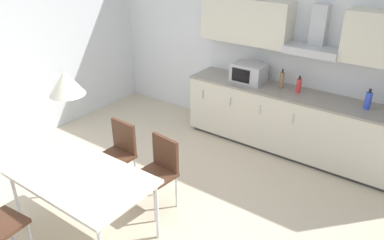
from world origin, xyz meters
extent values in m
cube|color=beige|center=(0.00, 0.00, -0.01)|extent=(8.03, 7.60, 0.02)
cube|color=silver|center=(0.00, 2.58, 1.38)|extent=(6.43, 0.10, 2.76)
cube|color=silver|center=(-2.73, 0.00, 1.38)|extent=(0.10, 6.08, 2.76)
cube|color=#333333|center=(0.85, 2.22, 0.03)|extent=(3.28, 0.57, 0.05)
cube|color=beige|center=(0.85, 2.22, 0.47)|extent=(3.41, 0.61, 0.84)
cube|color=gray|center=(0.85, 2.22, 0.90)|extent=(3.43, 0.63, 0.03)
cube|color=silver|center=(-0.61, 1.91, 0.68)|extent=(0.01, 0.01, 0.14)
cube|color=silver|center=(-0.12, 1.91, 0.68)|extent=(0.01, 0.01, 0.14)
cube|color=silver|center=(0.36, 1.91, 0.68)|extent=(0.01, 0.01, 0.14)
cube|color=silver|center=(0.85, 1.91, 0.68)|extent=(0.01, 0.01, 0.14)
cube|color=silver|center=(0.85, 2.52, 1.16)|extent=(3.41, 0.02, 0.48)
cube|color=beige|center=(-0.18, 2.36, 1.78)|extent=(1.35, 0.34, 0.63)
cube|color=#B7BABF|center=(0.85, 2.34, 1.52)|extent=(0.72, 0.40, 0.10)
cube|color=#B7BABF|center=(0.85, 2.45, 1.81)|extent=(0.20, 0.16, 0.58)
cube|color=#ADADB2|center=(-0.01, 2.22, 1.06)|extent=(0.48, 0.34, 0.28)
cube|color=black|center=(-0.05, 2.05, 1.06)|extent=(0.29, 0.01, 0.20)
cylinder|color=red|center=(0.75, 2.26, 1.02)|extent=(0.07, 0.07, 0.20)
cylinder|color=black|center=(0.75, 2.26, 1.14)|extent=(0.03, 0.03, 0.04)
cylinder|color=blue|center=(1.66, 2.24, 1.03)|extent=(0.08, 0.08, 0.22)
cylinder|color=black|center=(1.66, 2.24, 1.16)|extent=(0.03, 0.03, 0.05)
cylinder|color=brown|center=(0.49, 2.27, 1.04)|extent=(0.06, 0.06, 0.23)
cylinder|color=black|center=(0.49, 2.27, 1.18)|extent=(0.03, 0.03, 0.05)
cube|color=silver|center=(-0.33, -0.67, 0.71)|extent=(1.44, 0.86, 0.04)
cylinder|color=silver|center=(-1.00, -1.04, 0.35)|extent=(0.04, 0.04, 0.70)
cylinder|color=silver|center=(-1.00, -0.29, 0.35)|extent=(0.04, 0.04, 0.70)
cylinder|color=silver|center=(0.33, -0.29, 0.35)|extent=(0.04, 0.04, 0.70)
cube|color=#4C2D1E|center=(-0.66, -1.40, 0.45)|extent=(0.44, 0.44, 0.04)
cylinder|color=silver|center=(-0.84, -1.24, 0.21)|extent=(0.02, 0.02, 0.43)
cylinder|color=silver|center=(-0.50, -1.21, 0.21)|extent=(0.02, 0.02, 0.43)
cube|color=#4C2D1E|center=(-0.66, 0.07, 0.45)|extent=(0.42, 0.42, 0.04)
cube|color=#4C2D1E|center=(-0.65, 0.25, 0.67)|extent=(0.38, 0.06, 0.40)
cylinder|color=silver|center=(-0.50, -0.11, 0.21)|extent=(0.02, 0.02, 0.43)
cylinder|color=silver|center=(-0.84, -0.10, 0.21)|extent=(0.02, 0.02, 0.43)
cylinder|color=silver|center=(-0.48, 0.23, 0.21)|extent=(0.02, 0.02, 0.43)
cylinder|color=silver|center=(-0.82, 0.24, 0.21)|extent=(0.02, 0.02, 0.43)
cube|color=#4C2D1E|center=(-0.01, 0.07, 0.45)|extent=(0.44, 0.44, 0.04)
cube|color=#4C2D1E|center=(0.01, 0.24, 0.67)|extent=(0.38, 0.08, 0.40)
cylinder|color=silver|center=(0.14, -0.12, 0.21)|extent=(0.02, 0.02, 0.43)
cylinder|color=silver|center=(-0.19, -0.09, 0.21)|extent=(0.02, 0.02, 0.43)
cylinder|color=silver|center=(0.18, 0.22, 0.21)|extent=(0.02, 0.02, 0.43)
cylinder|color=silver|center=(-0.16, 0.25, 0.21)|extent=(0.02, 0.02, 0.43)
cone|color=silver|center=(-0.33, -0.67, 1.72)|extent=(0.32, 0.32, 0.22)
camera|label=1|loc=(2.38, -2.53, 2.89)|focal=35.00mm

